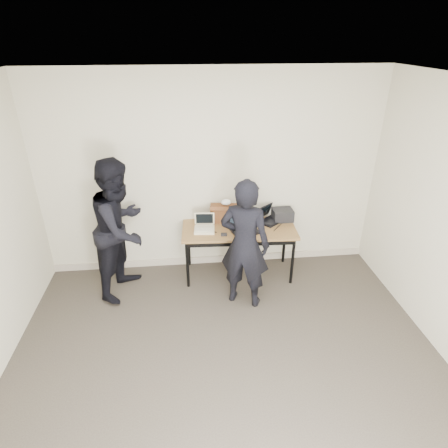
{
  "coord_description": "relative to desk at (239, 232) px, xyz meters",
  "views": [
    {
      "loc": [
        -0.33,
        -2.42,
        3.03
      ],
      "look_at": [
        0.1,
        1.6,
        0.95
      ],
      "focal_mm": 30.0,
      "sensor_mm": 36.0,
      "label": 1
    }
  ],
  "objects": [
    {
      "name": "power_brick",
      "position": [
        -0.22,
        -0.17,
        0.07
      ],
      "size": [
        0.08,
        0.05,
        0.03
      ],
      "primitive_type": "cube",
      "rotation": [
        0.0,
        0.0,
        -0.08
      ],
      "color": "black",
      "rests_on": "desk"
    },
    {
      "name": "baseboard",
      "position": [
        -0.33,
        0.33,
        -0.61
      ],
      "size": [
        4.5,
        0.03,
        0.1
      ],
      "primitive_type": "cube",
      "color": "#B4A795",
      "rests_on": "ground"
    },
    {
      "name": "person_typist",
      "position": [
        -0.02,
        -0.59,
        0.16
      ],
      "size": [
        0.7,
        0.6,
        1.63
      ],
      "primitive_type": "imported",
      "rotation": [
        0.0,
        0.0,
        2.73
      ],
      "color": "black",
      "rests_on": "ground"
    },
    {
      "name": "room",
      "position": [
        -0.33,
        -1.9,
        0.69
      ],
      "size": [
        4.6,
        4.6,
        2.8
      ],
      "color": "#3D362E",
      "rests_on": "ground"
    },
    {
      "name": "laptop_right",
      "position": [
        0.43,
        0.17,
        0.11
      ],
      "size": [
        0.4,
        0.4,
        0.22
      ],
      "rotation": [
        0.0,
        0.0,
        0.67
      ],
      "color": "black",
      "rests_on": "desk"
    },
    {
      "name": "laptop_beige",
      "position": [
        -0.46,
        0.01,
        0.1
      ],
      "size": [
        0.28,
        0.28,
        0.21
      ],
      "rotation": [
        0.0,
        0.0,
        -0.09
      ],
      "color": "beige",
      "rests_on": "desk"
    },
    {
      "name": "cables",
      "position": [
        0.04,
        0.03,
        0.06
      ],
      "size": [
        1.15,
        0.41,
        0.01
      ],
      "rotation": [
        0.0,
        0.0,
        -0.06
      ],
      "color": "black",
      "rests_on": "desk"
    },
    {
      "name": "tissue",
      "position": [
        -0.15,
        0.23,
        0.34
      ],
      "size": [
        0.14,
        0.11,
        0.08
      ],
      "primitive_type": "ellipsoid",
      "rotation": [
        0.0,
        0.0,
        0.12
      ],
      "color": "white",
      "rests_on": "leather_satchel"
    },
    {
      "name": "leather_satchel",
      "position": [
        -0.18,
        0.23,
        0.19
      ],
      "size": [
        0.38,
        0.22,
        0.25
      ],
      "rotation": [
        0.0,
        0.0,
        -0.13
      ],
      "color": "#5C3318",
      "rests_on": "desk"
    },
    {
      "name": "laptop_center",
      "position": [
        0.05,
        -0.05,
        0.12
      ],
      "size": [
        0.41,
        0.4,
        0.26
      ],
      "rotation": [
        0.0,
        0.0,
        0.28
      ],
      "color": "black",
      "rests_on": "desk"
    },
    {
      "name": "desk",
      "position": [
        0.0,
        0.0,
        0.0
      ],
      "size": [
        1.53,
        0.73,
        0.72
      ],
      "rotation": [
        0.0,
        0.0,
        -0.05
      ],
      "color": "brown",
      "rests_on": "ground"
    },
    {
      "name": "person_observer",
      "position": [
        -1.49,
        -0.15,
        0.23
      ],
      "size": [
        0.95,
        1.05,
        1.78
      ],
      "primitive_type": "imported",
      "rotation": [
        0.0,
        0.0,
        1.19
      ],
      "color": "black",
      "rests_on": "ground"
    },
    {
      "name": "equipment_box",
      "position": [
        0.63,
        0.19,
        0.14
      ],
      "size": [
        0.27,
        0.23,
        0.15
      ],
      "primitive_type": "cube",
      "rotation": [
        0.0,
        0.0,
        0.02
      ],
      "color": "black",
      "rests_on": "desk"
    }
  ]
}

